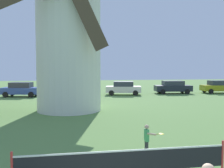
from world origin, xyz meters
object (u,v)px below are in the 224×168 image
at_px(parked_car_black, 173,87).
at_px(player_far, 147,138).
at_px(parked_car_cream, 123,88).
at_px(parked_car_blue, 21,89).
at_px(tennis_net, 125,162).
at_px(parked_car_mustard, 219,87).
at_px(windmill, 69,24).
at_px(parked_car_green, 75,88).

bearing_deg(parked_car_black, player_far, -115.62).
bearing_deg(parked_car_black, parked_car_cream, -175.66).
relative_size(parked_car_blue, parked_car_black, 0.93).
relative_size(tennis_net, parked_car_mustard, 1.26).
bearing_deg(tennis_net, windmill, 97.02).
bearing_deg(parked_car_mustard, parked_car_cream, -179.47).
height_order(windmill, parked_car_mustard, windmill).
xyz_separation_m(player_far, parked_car_green, (-2.26, 19.90, 0.19)).
xyz_separation_m(windmill, parked_car_blue, (-5.27, 9.74, -5.46)).
bearing_deg(parked_car_cream, parked_car_mustard, 0.53).
distance_m(parked_car_black, parked_car_mustard, 5.95).
relative_size(tennis_net, parked_car_cream, 1.30).
relative_size(windmill, parked_car_blue, 3.21).
bearing_deg(parked_car_green, windmill, -93.23).
distance_m(parked_car_blue, parked_car_cream, 11.40).
bearing_deg(player_far, parked_car_black, 64.38).
xyz_separation_m(parked_car_green, parked_car_black, (11.89, 0.19, 0.00)).
bearing_deg(windmill, parked_car_green, 86.77).
height_order(windmill, player_far, windmill).
distance_m(tennis_net, parked_car_cream, 22.37).
height_order(player_far, parked_car_green, parked_car_green).
height_order(windmill, parked_car_black, windmill).
relative_size(windmill, parked_car_mustard, 3.07).
height_order(player_far, parked_car_mustard, parked_car_mustard).
bearing_deg(parked_car_green, parked_car_blue, -177.35).
relative_size(parked_car_blue, parked_car_cream, 0.99).
distance_m(windmill, parked_car_cream, 12.73).
distance_m(tennis_net, parked_car_green, 22.19).
relative_size(player_far, parked_car_black, 0.24).
relative_size(parked_car_blue, parked_car_green, 1.06).
xyz_separation_m(parked_car_blue, parked_car_green, (5.83, 0.27, -0.00)).
xyz_separation_m(tennis_net, parked_car_green, (-0.93, 22.17, 0.12)).
bearing_deg(parked_car_mustard, parked_car_black, 176.47).
distance_m(player_far, parked_car_green, 20.03).
relative_size(windmill, player_far, 12.62).
bearing_deg(parked_car_green, parked_car_cream, -2.95).
bearing_deg(parked_car_green, tennis_net, -87.60).
height_order(parked_car_green, parked_car_cream, same).
bearing_deg(player_far, parked_car_blue, 112.39).
xyz_separation_m(player_far, parked_car_black, (9.64, 20.10, 0.20)).
height_order(parked_car_blue, parked_car_black, same).
distance_m(tennis_net, parked_car_black, 24.90).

